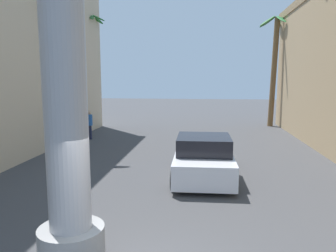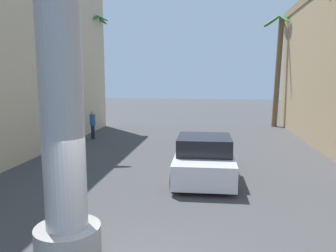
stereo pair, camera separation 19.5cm
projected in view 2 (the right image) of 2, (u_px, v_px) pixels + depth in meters
ground_plane at (180, 157)px, 15.19m from camera, size 87.30×87.30×0.00m
neon_sign_pole at (57, 7)px, 5.88m from camera, size 2.93×1.30×10.91m
car_lead at (204, 158)px, 12.07m from camera, size 2.24×4.77×1.56m
palm_tree_far_right at (278, 62)px, 24.23m from camera, size 2.85×2.89×8.20m
palm_tree_far_left at (94, 56)px, 23.05m from camera, size 2.44×2.32×8.08m
palm_tree_mid_left at (50, 30)px, 16.10m from camera, size 3.49×3.33×9.28m
pedestrian_far_left at (93, 123)px, 19.62m from camera, size 0.48×0.48×1.69m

